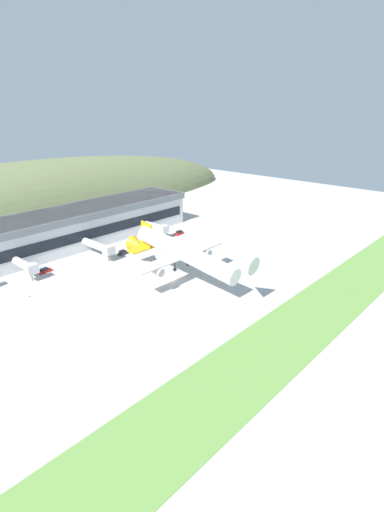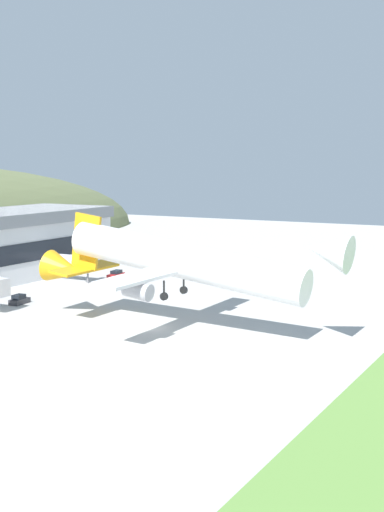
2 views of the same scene
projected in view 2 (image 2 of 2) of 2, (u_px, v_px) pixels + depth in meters
ground_plane at (151, 328)px, 101.62m from camera, size 352.82×352.82×0.00m
jetway_2 at (74, 262)px, 140.09m from camera, size 3.38×11.80×5.43m
cargo_airplane at (179, 262)px, 98.97m from camera, size 33.56×47.86×11.71m
service_car_0 at (19, 300)px, 118.70m from camera, size 3.93×2.15×1.62m
service_car_2 at (116, 275)px, 145.30m from camera, size 4.65×2.19×1.51m
traffic_cone_1 at (127, 282)px, 138.79m from camera, size 0.52×0.52×0.58m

